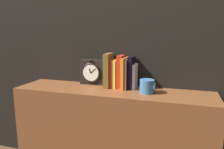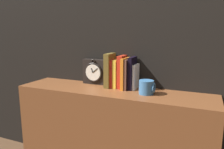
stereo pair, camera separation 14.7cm
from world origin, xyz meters
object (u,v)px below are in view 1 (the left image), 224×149
(book_slot1_red, at_px, (113,73))
(book_slot5_brown, at_px, (127,74))
(book_slot6_black, at_px, (131,73))
(book_slot7_white, at_px, (135,76))
(clock, at_px, (92,72))
(book_slot0_brown, at_px, (109,70))
(mug, at_px, (147,86))
(book_slot2_yellow, at_px, (116,73))
(book_slot4_orange, at_px, (124,73))
(book_slot3_red, at_px, (121,72))

(book_slot1_red, distance_m, book_slot5_brown, 0.11)
(book_slot6_black, distance_m, book_slot7_white, 0.04)
(clock, height_order, book_slot0_brown, book_slot0_brown)
(book_slot7_white, xyz_separation_m, mug, (0.10, -0.10, -0.04))
(book_slot1_red, bearing_deg, book_slot2_yellow, 0.64)
(book_slot6_black, height_order, mug, book_slot6_black)
(clock, distance_m, book_slot4_orange, 0.26)
(book_slot7_white, bearing_deg, clock, 175.93)
(clock, xyz_separation_m, book_slot6_black, (0.31, -0.03, 0.02))
(book_slot0_brown, bearing_deg, book_slot2_yellow, 8.43)
(book_slot2_yellow, xyz_separation_m, book_slot7_white, (0.14, 0.00, -0.01))
(book_slot1_red, bearing_deg, book_slot3_red, 1.03)
(book_slot7_white, bearing_deg, book_slot2_yellow, -178.48)
(book_slot2_yellow, bearing_deg, book_slot1_red, -179.36)
(book_slot3_red, bearing_deg, book_slot4_orange, -25.49)
(book_slot2_yellow, bearing_deg, book_slot7_white, 1.52)
(clock, distance_m, book_slot3_red, 0.23)
(book_slot2_yellow, distance_m, book_slot6_black, 0.11)
(book_slot4_orange, xyz_separation_m, book_slot6_black, (0.05, 0.01, 0.00))
(book_slot1_red, xyz_separation_m, book_slot2_yellow, (0.03, 0.00, 0.00))
(book_slot0_brown, relative_size, book_slot7_white, 1.40)
(mug, bearing_deg, book_slot1_red, 160.04)
(book_slot1_red, height_order, book_slot4_orange, book_slot4_orange)
(book_slot1_red, bearing_deg, book_slot6_black, -1.17)
(book_slot2_yellow, bearing_deg, book_slot0_brown, -171.57)
(book_slot3_red, height_order, book_slot7_white, book_slot3_red)
(book_slot4_orange, distance_m, book_slot5_brown, 0.02)
(book_slot3_red, xyz_separation_m, mug, (0.21, -0.10, -0.07))
(book_slot4_orange, height_order, book_slot6_black, book_slot6_black)
(book_slot0_brown, distance_m, book_slot1_red, 0.04)
(clock, xyz_separation_m, book_slot4_orange, (0.26, -0.04, 0.01))
(clock, height_order, book_slot2_yellow, book_slot2_yellow)
(book_slot4_orange, height_order, book_slot7_white, book_slot4_orange)
(book_slot2_yellow, xyz_separation_m, mug, (0.24, -0.10, -0.06))
(book_slot1_red, xyz_separation_m, book_slot6_black, (0.14, -0.00, 0.01))
(book_slot1_red, relative_size, book_slot5_brown, 0.95)
(book_slot4_orange, xyz_separation_m, mug, (0.18, -0.08, -0.06))
(book_slot7_white, bearing_deg, book_slot6_black, -164.80)
(book_slot4_orange, bearing_deg, book_slot2_yellow, 168.43)
(book_slot2_yellow, bearing_deg, book_slot4_orange, -11.57)
(book_slot7_white, bearing_deg, book_slot1_red, -178.62)
(book_slot1_red, distance_m, mug, 0.29)
(book_slot0_brown, height_order, book_slot1_red, book_slot0_brown)
(book_slot5_brown, bearing_deg, book_slot3_red, 167.24)
(clock, bearing_deg, book_slot0_brown, -14.13)
(book_slot3_red, bearing_deg, book_slot1_red, -178.97)
(book_slot7_white, bearing_deg, book_slot4_orange, -166.90)
(book_slot2_yellow, xyz_separation_m, book_slot5_brown, (0.09, -0.01, 0.00))
(book_slot0_brown, bearing_deg, book_slot4_orange, -2.47)
(clock, bearing_deg, book_slot1_red, -9.22)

